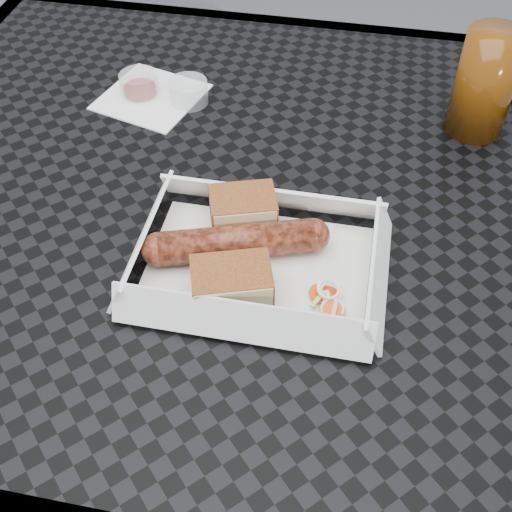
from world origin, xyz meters
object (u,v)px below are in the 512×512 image
(bratwurst, at_px, (237,242))
(patio_table, at_px, (193,227))
(drink_glass, at_px, (485,84))
(food_tray, at_px, (258,267))

(bratwurst, bearing_deg, patio_table, 127.58)
(patio_table, relative_size, drink_glass, 6.24)
(patio_table, xyz_separation_m, bratwurst, (0.08, -0.10, 0.10))
(drink_glass, bearing_deg, bratwurst, -132.12)
(food_tray, xyz_separation_m, drink_glass, (0.22, 0.28, 0.06))
(bratwurst, height_order, drink_glass, drink_glass)
(food_tray, height_order, bratwurst, bratwurst)
(bratwurst, xyz_separation_m, drink_glass, (0.24, 0.27, 0.04))
(bratwurst, distance_m, drink_glass, 0.36)
(patio_table, xyz_separation_m, drink_glass, (0.32, 0.16, 0.14))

